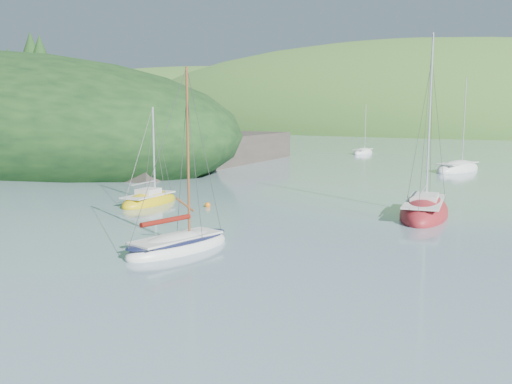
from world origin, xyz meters
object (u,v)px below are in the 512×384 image
Objects in this scene: sailboat_yellow at (149,201)px; distant_sloop_c at (363,153)px; sloop_red at (424,212)px; distant_sloop_a at (458,169)px; daysailer_white at (178,246)px.

sailboat_yellow is 52.41m from distant_sloop_c.
distant_sloop_a is at bearing 88.00° from sloop_red.
sailboat_yellow is 0.93× the size of distant_sloop_c.
daysailer_white is 0.75× the size of sloop_red.
sailboat_yellow is at bearing 146.87° from daysailer_white.
sloop_red is at bearing -63.46° from distant_sloop_c.
distant_sloop_c is at bearing 88.34° from sailboat_yellow.
distant_sloop_c reaches higher than sailboat_yellow.
distant_sloop_a is 1.37× the size of distant_sloop_c.
distant_sloop_a reaches higher than daysailer_white.
daysailer_white is 63.43m from distant_sloop_c.
daysailer_white is 1.24× the size of sailboat_yellow.
daysailer_white reaches higher than distant_sloop_c.
distant_sloop_a is 25.54m from distant_sloop_c.
sloop_red is 1.12× the size of distant_sloop_a.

